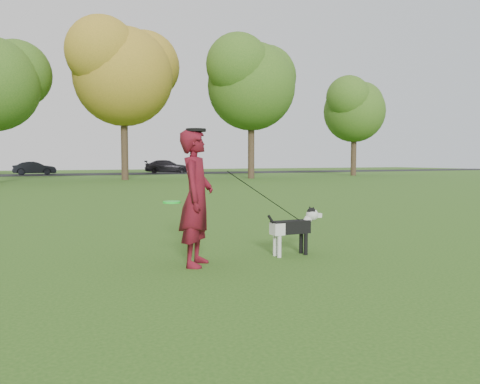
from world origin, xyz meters
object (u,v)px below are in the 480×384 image
man (196,198)px  car_right (167,167)px  car_mid (35,168)px  dog (295,226)px

man → car_right: (11.05, 40.40, -0.22)m
car_mid → car_right: bearing=-85.4°
car_mid → man: bearing=-173.6°
dog → car_mid: (-2.83, 40.36, 0.18)m
man → car_mid: (-1.28, 40.40, -0.29)m
dog → car_mid: size_ratio=0.26×
man → car_right: 41.89m
man → car_mid: size_ratio=0.50×
dog → car_mid: car_mid is taller
man → dog: bearing=-55.7°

